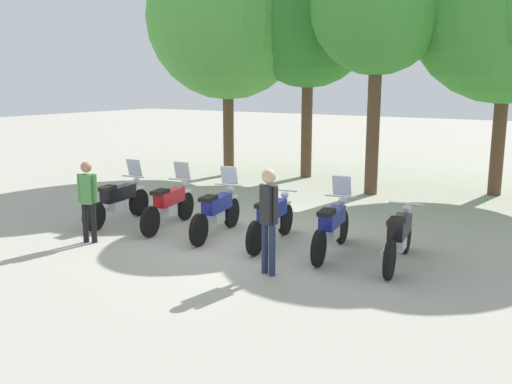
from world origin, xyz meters
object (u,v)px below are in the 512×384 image
tree_3 (510,3)px  motorcycle_3 (272,219)px  motorcycle_2 (217,211)px  person_0 (88,196)px  person_1 (269,213)px  motorcycle_1 (169,204)px  motorcycle_5 (399,236)px  tree_0 (227,18)px  motorcycle_4 (332,226)px  tree_2 (378,8)px  tree_1 (309,19)px  motorcycle_0 (118,200)px

tree_3 → motorcycle_3: bearing=-110.6°
motorcycle_2 → person_0: (-1.81, -1.77, 0.42)m
motorcycle_3 → person_1: bearing=-159.5°
motorcycle_1 → motorcycle_5: 5.03m
person_0 → tree_0: size_ratio=0.21×
motorcycle_3 → motorcycle_4: (1.25, 0.07, 0.01)m
person_0 → tree_0: (-2.38, 8.13, 4.20)m
motorcycle_2 → motorcycle_4: bearing=-97.0°
motorcycle_2 → motorcycle_3: (1.26, 0.09, -0.01)m
motorcycle_2 → person_1: bearing=-135.3°
person_0 → tree_2: tree_2 is taller
tree_1 → motorcycle_4: bearing=-59.3°
motorcycle_1 → motorcycle_3: size_ratio=0.99×
motorcycle_0 → motorcycle_4: 5.05m
person_0 → motorcycle_0: bearing=-0.2°
motorcycle_0 → person_1: 4.81m
motorcycle_0 → motorcycle_3: motorcycle_0 is taller
motorcycle_0 → person_0: (0.70, -1.45, 0.42)m
motorcycle_2 → tree_0: size_ratio=0.28×
motorcycle_0 → person_0: size_ratio=1.35×
motorcycle_3 → tree_2: size_ratio=0.32×
motorcycle_2 → person_0: 2.57m
person_1 → tree_0: tree_0 is taller
motorcycle_1 → tree_0: (-2.94, 6.39, 4.63)m
tree_0 → person_1: bearing=-51.0°
motorcycle_3 → motorcycle_5: (2.51, 0.10, 0.00)m
motorcycle_1 → tree_1: bearing=-8.0°
motorcycle_0 → motorcycle_4: size_ratio=1.00×
motorcycle_3 → tree_0: tree_0 is taller
motorcycle_1 → tree_0: 8.41m
motorcycle_1 → motorcycle_2: 1.26m
motorcycle_4 → motorcycle_5: size_ratio=1.00×
motorcycle_1 → tree_2: tree_2 is taller
motorcycle_3 → person_1: 1.87m
tree_1 → tree_3: (5.85, 0.19, 0.10)m
tree_0 → tree_3: tree_3 is taller
motorcycle_0 → person_0: person_0 is taller
motorcycle_4 → person_1: size_ratio=1.24×
person_0 → person_1: 3.96m
motorcycle_2 → motorcycle_1: bearing=80.6°
tree_1 → person_0: bearing=-90.2°
motorcycle_0 → motorcycle_4: same height
person_1 → tree_2: tree_2 is taller
tree_3 → tree_1: bearing=-178.1°
motorcycle_3 → motorcycle_0: bearing=87.7°
motorcycle_1 → tree_3: tree_3 is taller
tree_0 → tree_3: size_ratio=0.99×
motorcycle_5 → motorcycle_1: bearing=84.4°
motorcycle_5 → motorcycle_4: bearing=83.0°
motorcycle_4 → motorcycle_2: bearing=84.9°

